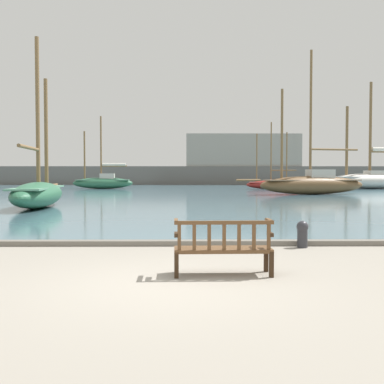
% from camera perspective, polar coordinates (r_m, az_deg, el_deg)
% --- Properties ---
extents(ground_plane, '(160.00, 160.00, 0.00)m').
position_cam_1_polar(ground_plane, '(7.45, -2.61, -10.80)').
color(ground_plane, gray).
extents(harbor_water, '(100.00, 80.00, 0.08)m').
position_cam_1_polar(harbor_water, '(51.28, -0.81, 0.43)').
color(harbor_water, slate).
rests_on(harbor_water, ground).
extents(quay_edge_kerb, '(40.00, 0.30, 0.12)m').
position_cam_1_polar(quay_edge_kerb, '(11.22, -1.89, -6.05)').
color(quay_edge_kerb, slate).
rests_on(quay_edge_kerb, ground).
extents(park_bench, '(1.61, 0.56, 0.92)m').
position_cam_1_polar(park_bench, '(7.96, 3.69, -6.51)').
color(park_bench, '#322113').
rests_on(park_bench, ground).
extents(sailboat_mid_port, '(10.19, 3.91, 10.68)m').
position_cam_1_polar(sailboat_mid_port, '(36.97, 14.12, 1.06)').
color(sailboat_mid_port, brown).
rests_on(sailboat_mid_port, harbor_water).
extents(sailboat_outer_starboard, '(2.60, 8.85, 7.90)m').
position_cam_1_polar(sailboat_outer_starboard, '(23.44, -17.79, -0.04)').
color(sailboat_outer_starboard, '#2D6647').
rests_on(sailboat_outer_starboard, harbor_water).
extents(sailboat_far_starboard, '(6.06, 1.82, 7.31)m').
position_cam_1_polar(sailboat_far_starboard, '(49.38, -10.50, 1.22)').
color(sailboat_far_starboard, '#2D6647').
rests_on(sailboat_far_starboard, harbor_water).
extents(sailboat_nearest_starboard, '(5.19, 1.74, 6.60)m').
position_cam_1_polar(sailboat_nearest_starboard, '(48.15, 9.49, 1.01)').
color(sailboat_nearest_starboard, maroon).
rests_on(sailboat_nearest_starboard, harbor_water).
extents(sailboat_outer_port, '(9.65, 4.38, 10.72)m').
position_cam_1_polar(sailboat_outer_port, '(51.89, 20.58, 1.49)').
color(sailboat_outer_port, silver).
rests_on(sailboat_outer_port, harbor_water).
extents(mooring_bollard, '(0.27, 0.27, 0.61)m').
position_cam_1_polar(mooring_bollard, '(11.16, 12.95, -4.72)').
color(mooring_bollard, '#2D2D33').
rests_on(mooring_bollard, ground).
extents(far_breakwater, '(58.86, 2.40, 7.04)m').
position_cam_1_polar(far_breakwater, '(66.24, 1.16, 2.78)').
color(far_breakwater, '#66605B').
rests_on(far_breakwater, ground).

